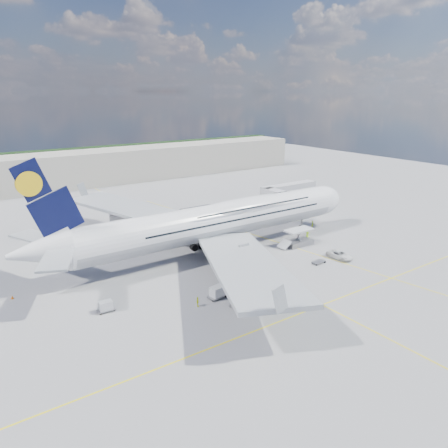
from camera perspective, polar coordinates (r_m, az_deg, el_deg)
ground at (r=86.00m, az=2.86°, el=-5.47°), size 300.00×300.00×0.00m
taxi_line_main at (r=86.00m, az=2.86°, el=-5.47°), size 0.25×220.00×0.01m
taxi_line_cross at (r=72.75m, az=12.71°, el=-10.26°), size 120.00×0.25×0.01m
taxi_line_diag at (r=101.57m, az=5.65°, el=-1.96°), size 14.16×99.06×0.01m
airliner at (r=91.49m, az=-0.79°, el=0.50°), size 77.26×79.15×23.71m
jet_bridge at (r=117.76m, az=8.16°, el=4.06°), size 18.80×12.10×8.50m
cargo_loader at (r=98.08m, az=9.62°, el=-2.04°), size 8.53×3.20×3.67m
terminal at (r=167.20m, az=-17.62°, el=6.94°), size 180.00×16.00×12.00m
tree_line at (r=223.15m, az=-11.34°, el=9.21°), size 160.00×6.00×8.00m
dolly_row_a at (r=70.41m, az=1.92°, el=-10.49°), size 2.89×1.59×0.42m
dolly_row_b at (r=72.73m, az=-0.89°, el=-8.87°), size 3.45×2.22×2.03m
dolly_row_c at (r=77.92m, az=3.54°, el=-7.20°), size 2.91×1.83×1.73m
dolly_back at (r=71.06m, az=-15.18°, el=-10.31°), size 2.82×1.62×1.73m
dolly_nose_far at (r=88.94m, az=12.26°, el=-4.85°), size 3.06×1.97×0.42m
dolly_nose_near at (r=85.59m, az=1.39°, el=-5.34°), size 3.07×2.07×0.41m
baggage_tug at (r=81.02m, az=6.72°, el=-6.37°), size 3.41×2.43×1.94m
catering_truck_inner at (r=103.65m, az=-12.70°, el=-0.86°), size 6.74×3.46×3.84m
catering_truck_outer at (r=109.97m, az=-12.99°, el=0.22°), size 7.58×5.08×4.18m
service_van at (r=92.33m, az=14.87°, el=-3.92°), size 2.76×5.69×1.56m
crew_nose at (r=111.12m, az=11.47°, el=-0.06°), size 0.79×0.72×1.82m
crew_loader at (r=102.37m, az=10.86°, el=-1.58°), size 0.89×0.78×1.56m
crew_wing at (r=70.29m, az=-3.46°, el=-10.11°), size 0.84×1.03×1.64m
crew_van at (r=103.81m, az=10.84°, el=-1.24°), size 0.70×0.96×1.80m
crew_tug at (r=83.85m, az=3.75°, el=-5.45°), size 1.29×1.04×1.74m
cone_nose at (r=120.98m, az=11.57°, el=1.02°), size 0.45×0.45×0.58m
cone_wing_left_inner at (r=99.56m, az=-11.41°, el=-2.46°), size 0.43×0.43×0.54m
cone_wing_left_outer at (r=104.15m, az=-14.20°, el=-1.76°), size 0.46×0.46×0.59m
cone_wing_right_inner at (r=75.78m, az=4.25°, el=-8.48°), size 0.46×0.46×0.58m
cone_wing_right_outer at (r=75.22m, az=1.45°, el=-8.67°), size 0.40×0.40×0.51m
cone_tail at (r=80.76m, az=-25.93°, el=-8.58°), size 0.48×0.48×0.62m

